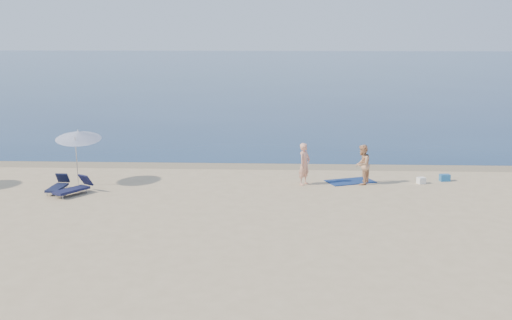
{
  "coord_description": "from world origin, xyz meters",
  "views": [
    {
      "loc": [
        0.92,
        -10.79,
        6.52
      ],
      "look_at": [
        -0.28,
        16.0,
        1.0
      ],
      "focal_mm": 45.0,
      "sensor_mm": 36.0,
      "label": 1
    }
  ],
  "objects_px": {
    "person_right": "(362,165)",
    "blue_cooler": "(445,178)",
    "umbrella_near": "(78,135)",
    "person_left": "(304,164)"
  },
  "relations": [
    {
      "from": "person_right",
      "to": "blue_cooler",
      "type": "bearing_deg",
      "value": 124.87
    },
    {
      "from": "person_right",
      "to": "blue_cooler",
      "type": "relative_size",
      "value": 4.08
    },
    {
      "from": "person_left",
      "to": "blue_cooler",
      "type": "distance_m",
      "value": 6.24
    },
    {
      "from": "person_right",
      "to": "blue_cooler",
      "type": "distance_m",
      "value": 3.81
    },
    {
      "from": "person_right",
      "to": "umbrella_near",
      "type": "distance_m",
      "value": 12.04
    },
    {
      "from": "person_right",
      "to": "blue_cooler",
      "type": "xyz_separation_m",
      "value": [
        3.67,
        0.74,
        -0.71
      ]
    },
    {
      "from": "blue_cooler",
      "to": "person_left",
      "type": "bearing_deg",
      "value": -179.12
    },
    {
      "from": "umbrella_near",
      "to": "blue_cooler",
      "type": "bearing_deg",
      "value": -8.25
    },
    {
      "from": "person_left",
      "to": "blue_cooler",
      "type": "height_order",
      "value": "person_left"
    },
    {
      "from": "person_left",
      "to": "umbrella_near",
      "type": "xyz_separation_m",
      "value": [
        -9.51,
        -0.39,
        1.24
      ]
    }
  ]
}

